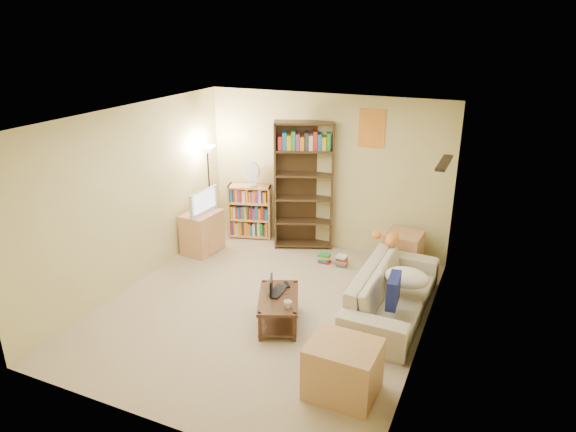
{
  "coord_description": "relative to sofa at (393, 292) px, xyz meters",
  "views": [
    {
      "loc": [
        2.65,
        -5.24,
        3.52
      ],
      "look_at": [
        0.03,
        0.7,
        1.05
      ],
      "focal_mm": 32.0,
      "sensor_mm": 36.0,
      "label": 1
    }
  ],
  "objects": [
    {
      "name": "side_table",
      "position": [
        -0.15,
        1.32,
        -0.01
      ],
      "size": [
        0.54,
        0.54,
        0.59
      ],
      "primitive_type": "cube",
      "rotation": [
        0.0,
        0.0,
        -0.06
      ],
      "color": "tan",
      "rests_on": "ground"
    },
    {
      "name": "short_bookshelf",
      "position": [
        -2.82,
        1.51,
        0.16
      ],
      "size": [
        0.78,
        0.48,
        0.93
      ],
      "rotation": [
        0.0,
        0.0,
        0.28
      ],
      "color": "tan",
      "rests_on": "ground"
    },
    {
      "name": "laptop",
      "position": [
        -1.23,
        -0.71,
        0.09
      ],
      "size": [
        0.36,
        0.25,
        0.03
      ],
      "primitive_type": "imported",
      "rotation": [
        0.0,
        0.0,
        1.61
      ],
      "color": "black",
      "rests_on": "coffee_table"
    },
    {
      "name": "mug",
      "position": [
        -1.02,
        -0.99,
        0.12
      ],
      "size": [
        0.14,
        0.14,
        0.09
      ],
      "primitive_type": "imported",
      "rotation": [
        0.0,
        0.0,
        0.26
      ],
      "color": "white",
      "rests_on": "coffee_table"
    },
    {
      "name": "end_cabinet",
      "position": [
        -0.1,
        -1.7,
        -0.02
      ],
      "size": [
        0.7,
        0.59,
        0.57
      ],
      "primitive_type": "cube",
      "rotation": [
        0.0,
        0.0,
        -0.03
      ],
      "color": "tan",
      "rests_on": "ground"
    },
    {
      "name": "desk_fan",
      "position": [
        -2.77,
        1.47,
        0.86
      ],
      "size": [
        0.33,
        0.19,
        0.45
      ],
      "color": "silver",
      "rests_on": "short_bookshelf"
    },
    {
      "name": "coffee_table",
      "position": [
        -1.22,
        -0.8,
        -0.07
      ],
      "size": [
        0.77,
        0.97,
        0.38
      ],
      "rotation": [
        0.0,
        0.0,
        0.39
      ],
      "color": "#472C1B",
      "rests_on": "ground"
    },
    {
      "name": "laptop_screen",
      "position": [
        -1.34,
        -0.76,
        0.19
      ],
      "size": [
        0.12,
        0.27,
        0.19
      ],
      "primitive_type": "cube",
      "rotation": [
        0.0,
        0.0,
        0.39
      ],
      "color": "white",
      "rests_on": "laptop"
    },
    {
      "name": "cream_blanket",
      "position": [
        0.15,
        0.05,
        0.22
      ],
      "size": [
        0.56,
        0.4,
        0.24
      ],
      "primitive_type": "ellipsoid",
      "color": "silver",
      "rests_on": "sofa"
    },
    {
      "name": "tv_remote",
      "position": [
        -1.24,
        -0.5,
        0.09
      ],
      "size": [
        0.13,
        0.15,
        0.02
      ],
      "primitive_type": "cube",
      "rotation": [
        0.0,
        0.0,
        0.69
      ],
      "color": "black",
      "rests_on": "coffee_table"
    },
    {
      "name": "tabby_cat",
      "position": [
        -0.26,
        0.8,
        0.39
      ],
      "size": [
        0.48,
        0.18,
        0.16
      ],
      "color": "orange",
      "rests_on": "sofa"
    },
    {
      "name": "sofa",
      "position": [
        0.0,
        0.0,
        0.0
      ],
      "size": [
        2.1,
        0.87,
        0.61
      ],
      "primitive_type": "imported",
      "rotation": [
        0.0,
        0.0,
        1.56
      ],
      "color": "#BDB69D",
      "rests_on": "ground"
    },
    {
      "name": "tall_bookshelf",
      "position": [
        -1.84,
        1.51,
        0.8
      ],
      "size": [
        0.99,
        0.63,
        2.08
      ],
      "rotation": [
        0.0,
        0.0,
        0.38
      ],
      "color": "#48301B",
      "rests_on": "ground"
    },
    {
      "name": "floor_lamp",
      "position": [
        -3.35,
        1.09,
        1.01
      ],
      "size": [
        0.28,
        0.28,
        1.65
      ],
      "color": "black",
      "rests_on": "ground"
    },
    {
      "name": "navy_pillow",
      "position": [
        0.09,
        -0.45,
        0.28
      ],
      "size": [
        0.15,
        0.41,
        0.36
      ],
      "primitive_type": "cube",
      "rotation": [
        0.0,
        0.0,
        1.66
      ],
      "color": "navy",
      "rests_on": "sofa"
    },
    {
      "name": "tv_stand",
      "position": [
        -3.25,
        0.65,
        0.03
      ],
      "size": [
        0.5,
        0.66,
        0.67
      ],
      "primitive_type": "cube",
      "rotation": [
        0.0,
        0.0,
        -0.08
      ],
      "color": "tan",
      "rests_on": "ground"
    },
    {
      "name": "television",
      "position": [
        -3.25,
        0.65,
        0.56
      ],
      "size": [
        0.69,
        0.2,
        0.39
      ],
      "primitive_type": "imported",
      "rotation": [
        0.0,
        0.0,
        1.49
      ],
      "color": "black",
      "rests_on": "tv_stand"
    },
    {
      "name": "book_stacks",
      "position": [
        -1.14,
        1.04,
        -0.22
      ],
      "size": [
        0.46,
        0.15,
        0.19
      ],
      "color": "red",
      "rests_on": "ground"
    },
    {
      "name": "room",
      "position": [
        -1.55,
        -0.53,
        1.32
      ],
      "size": [
        4.5,
        4.54,
        2.52
      ],
      "color": "tan",
      "rests_on": "ground"
    }
  ]
}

